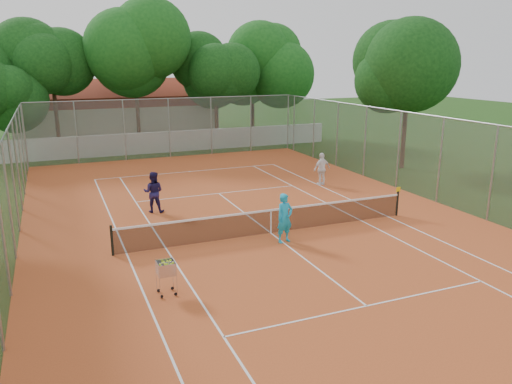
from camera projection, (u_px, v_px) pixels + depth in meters
name	position (u px, v px, depth m)	size (l,w,h in m)	color
ground	(271.00, 234.00, 19.30)	(120.00, 120.00, 0.00)	#18390F
court_pad	(271.00, 233.00, 19.30)	(18.00, 34.00, 0.02)	#BD5224
court_lines	(271.00, 233.00, 19.30)	(10.98, 23.78, 0.01)	white
tennis_net	(271.00, 221.00, 19.17)	(11.88, 0.10, 0.98)	black
perimeter_fence	(271.00, 184.00, 18.79)	(18.00, 34.00, 4.00)	slate
boundary_wall	(164.00, 142.00, 36.08)	(26.00, 0.30, 1.50)	silver
clubhouse	(116.00, 110.00, 43.90)	(16.40, 9.00, 4.40)	beige
tropical_trees	(152.00, 80.00, 37.67)	(29.00, 19.00, 10.00)	#0D350F
player_near	(285.00, 218.00, 18.15)	(0.67, 0.44, 1.83)	#18A0CC
player_far_left	(153.00, 192.00, 21.76)	(0.88, 0.69, 1.81)	#1E1849
player_far_right	(322.00, 169.00, 26.52)	(1.02, 0.43, 1.75)	white
ball_hopper	(166.00, 277.00, 14.13)	(0.52, 0.52, 1.09)	silver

